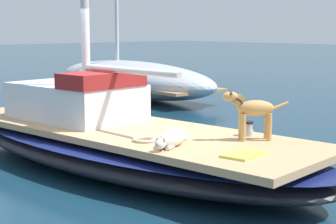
% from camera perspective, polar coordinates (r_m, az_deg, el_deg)
% --- Properties ---
extents(ground_plane, '(120.00, 120.00, 0.00)m').
position_cam_1_polar(ground_plane, '(8.71, -4.53, -5.84)').
color(ground_plane, '#143347').
extents(sailboat_main, '(3.09, 7.42, 0.66)m').
position_cam_1_polar(sailboat_main, '(8.63, -4.56, -3.69)').
color(sailboat_main, black).
rests_on(sailboat_main, ground).
extents(cabin_house, '(1.57, 2.33, 0.84)m').
position_cam_1_polar(cabin_house, '(9.34, -9.34, 1.36)').
color(cabin_house, silver).
rests_on(cabin_house, sailboat_main).
extents(dog_tan, '(0.80, 0.63, 0.70)m').
position_cam_1_polar(dog_tan, '(7.56, 8.78, 0.22)').
color(dog_tan, tan).
rests_on(dog_tan, sailboat_main).
extents(dog_white, '(0.91, 0.47, 0.22)m').
position_cam_1_polar(dog_white, '(7.12, 0.38, -2.78)').
color(dog_white, silver).
rests_on(dog_white, sailboat_main).
extents(deck_winch, '(0.16, 0.16, 0.21)m').
position_cam_1_polar(deck_winch, '(7.92, 8.34, -1.76)').
color(deck_winch, '#B7B7BC').
rests_on(deck_winch, sailboat_main).
extents(coiled_rope, '(0.32, 0.32, 0.04)m').
position_cam_1_polar(coiled_rope, '(7.47, -2.51, -2.90)').
color(coiled_rope, beige).
rests_on(coiled_rope, sailboat_main).
extents(deck_towel, '(0.61, 0.44, 0.03)m').
position_cam_1_polar(deck_towel, '(6.71, 7.93, -4.40)').
color(deck_towel, '#D8D14C').
rests_on(deck_towel, sailboat_main).
extents(moored_boat_starboard_side, '(2.89, 7.64, 7.42)m').
position_cam_1_polar(moored_boat_starboard_side, '(17.43, -3.88, 3.52)').
color(moored_boat_starboard_side, '#B2B7C1').
rests_on(moored_boat_starboard_side, ground).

